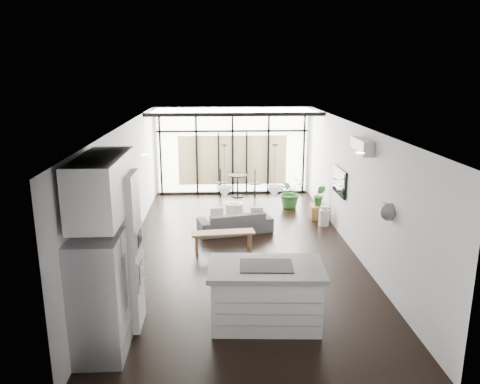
{
  "coord_description": "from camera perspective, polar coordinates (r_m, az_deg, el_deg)",
  "views": [
    {
      "loc": [
        -0.53,
        -9.91,
        3.92
      ],
      "look_at": [
        0.0,
        0.3,
        1.25
      ],
      "focal_mm": 35.0,
      "sensor_mm": 36.0,
      "label": 1
    }
  ],
  "objects": [
    {
      "name": "neighbour_building",
      "position": [
        15.14,
        -0.91,
        3.9
      ],
      "size": [
        3.5,
        0.02,
        1.6
      ],
      "primitive_type": "cube",
      "color": "#CFBB83",
      "rests_on": "ground"
    },
    {
      "name": "milk_can",
      "position": [
        12.33,
        10.21,
        -2.85
      ],
      "size": [
        0.3,
        0.3,
        0.53
      ],
      "primitive_type": "cylinder",
      "rotation": [
        0.0,
        0.0,
        0.11
      ],
      "color": "beige",
      "rests_on": "floor"
    },
    {
      "name": "pouf",
      "position": [
        12.87,
        -0.7,
        -2.19
      ],
      "size": [
        0.52,
        0.52,
        0.39
      ],
      "primitive_type": "cylinder",
      "rotation": [
        0.0,
        0.0,
        0.07
      ],
      "color": "beige",
      "rests_on": "floor"
    },
    {
      "name": "ceiling",
      "position": [
        9.99,
        0.09,
        8.19
      ],
      "size": [
        5.0,
        10.0,
        0.0
      ],
      "primitive_type": "cube",
      "color": "white",
      "rests_on": "ground"
    },
    {
      "name": "sofa",
      "position": [
        11.63,
        -0.62,
        -3.22
      ],
      "size": [
        1.89,
        0.95,
        0.71
      ],
      "primitive_type": "imported",
      "rotation": [
        0.0,
        0.0,
        3.38
      ],
      "color": "#49494B",
      "rests_on": "floor"
    },
    {
      "name": "ac_unit",
      "position": [
        9.68,
        14.63,
        5.42
      ],
      "size": [
        0.22,
        0.9,
        0.3
      ],
      "primitive_type": "cube",
      "color": "silver",
      "rests_on": "wall_right"
    },
    {
      "name": "cooktop",
      "position": [
        7.34,
        3.23,
        -8.96
      ],
      "size": [
        0.85,
        0.6,
        0.01
      ],
      "primitive_type": "cube",
      "rotation": [
        0.0,
        0.0,
        -0.06
      ],
      "color": "black",
      "rests_on": "island"
    },
    {
      "name": "framed_art",
      "position": [
        9.9,
        -14.18,
        0.32
      ],
      "size": [
        0.04,
        0.7,
        0.9
      ],
      "primitive_type": "cube",
      "color": "black",
      "rests_on": "wall_left"
    },
    {
      "name": "fridge",
      "position": [
        6.89,
        -16.8,
        -12.22
      ],
      "size": [
        0.68,
        0.85,
        1.76
      ],
      "primitive_type": "cube",
      "color": "#959599",
      "rests_on": "floor"
    },
    {
      "name": "plant_crate",
      "position": [
        12.84,
        9.65,
        -1.08
      ],
      "size": [
        0.45,
        0.64,
        0.26
      ],
      "primitive_type": "imported",
      "rotation": [
        0.0,
        0.0,
        -0.25
      ],
      "color": "#285E25",
      "rests_on": "crate"
    },
    {
      "name": "appliance_column",
      "position": [
        7.43,
        -14.65,
        -7.07
      ],
      "size": [
        0.64,
        0.67,
        2.46
      ],
      "primitive_type": "cube",
      "color": "silver",
      "rests_on": "floor"
    },
    {
      "name": "crate",
      "position": [
        12.92,
        9.59,
        -2.4
      ],
      "size": [
        0.49,
        0.49,
        0.36
      ],
      "primitive_type": "cube",
      "rotation": [
        0.0,
        0.0,
        -0.03
      ],
      "color": "brown",
      "rests_on": "floor"
    },
    {
      "name": "wall_back",
      "position": [
        15.13,
        -0.92,
        5.05
      ],
      "size": [
        5.0,
        0.02,
        2.8
      ],
      "primitive_type": "cube",
      "color": "silver",
      "rests_on": "ground"
    },
    {
      "name": "floor",
      "position": [
        10.67,
        0.08,
        -6.92
      ],
      "size": [
        5.0,
        10.0,
        0.0
      ],
      "primitive_type": "cube",
      "color": "black",
      "rests_on": "ground"
    },
    {
      "name": "skylight",
      "position": [
        13.97,
        -0.79,
        9.91
      ],
      "size": [
        4.7,
        1.9,
        0.06
      ],
      "primitive_type": "cube",
      "color": "white",
      "rests_on": "ceiling"
    },
    {
      "name": "bistro_set",
      "position": [
        14.88,
        -0.29,
        0.73
      ],
      "size": [
        1.49,
        0.73,
        0.69
      ],
      "primitive_type": "cube",
      "rotation": [
        0.0,
        0.0,
        -0.11
      ],
      "color": "black",
      "rests_on": "floor"
    },
    {
      "name": "glazing",
      "position": [
        15.01,
        -0.9,
        4.97
      ],
      "size": [
        5.0,
        0.2,
        2.8
      ],
      "primitive_type": "cube",
      "color": "black",
      "rests_on": "ground"
    },
    {
      "name": "pendant_right",
      "position": [
        7.56,
        4.18,
        0.04
      ],
      "size": [
        0.26,
        0.26,
        0.18
      ],
      "primitive_type": "cone",
      "color": "white",
      "rests_on": "ceiling"
    },
    {
      "name": "wall_left",
      "position": [
        10.42,
        -13.78,
        0.2
      ],
      "size": [
        0.02,
        10.0,
        2.8
      ],
      "primitive_type": "cube",
      "color": "silver",
      "rests_on": "ground"
    },
    {
      "name": "plant_tall",
      "position": [
        13.77,
        6.16,
        -0.42
      ],
      "size": [
        1.15,
        1.19,
        0.73
      ],
      "primitive_type": "imported",
      "rotation": [
        0.0,
        0.0,
        0.42
      ],
      "color": "#285E25",
      "rests_on": "floor"
    },
    {
      "name": "wall_front",
      "position": [
        5.55,
        2.89,
        -12.43
      ],
      "size": [
        5.0,
        0.02,
        2.8
      ],
      "primitive_type": "cube",
      "color": "silver",
      "rests_on": "ground"
    },
    {
      "name": "island",
      "position": [
        7.55,
        3.17,
        -12.42
      ],
      "size": [
        1.86,
        1.18,
        0.98
      ],
      "primitive_type": "cube",
      "rotation": [
        0.0,
        0.0,
        -0.06
      ],
      "color": "silver",
      "rests_on": "floor"
    },
    {
      "name": "wall_right",
      "position": [
        10.67,
        13.62,
        0.55
      ],
      "size": [
        0.02,
        10.0,
        2.8
      ],
      "primitive_type": "cube",
      "color": "silver",
      "rests_on": "ground"
    },
    {
      "name": "upper_cabinets",
      "position": [
        6.79,
        -16.44,
        0.65
      ],
      "size": [
        0.62,
        1.75,
        0.86
      ],
      "primitive_type": "cube",
      "color": "silver",
      "rests_on": "wall_left"
    },
    {
      "name": "tv",
      "position": [
        11.61,
        12.03,
        1.27
      ],
      "size": [
        0.05,
        1.1,
        0.65
      ],
      "primitive_type": "cube",
      "color": "black",
      "rests_on": "wall_right"
    },
    {
      "name": "pendant_left",
      "position": [
        7.51,
        -1.89,
        -0.04
      ],
      "size": [
        0.26,
        0.26,
        0.18
      ],
      "primitive_type": "cone",
      "color": "white",
      "rests_on": "ceiling"
    },
    {
      "name": "console_bench",
      "position": [
        10.48,
        -2.05,
        -6.03
      ],
      "size": [
        1.42,
        0.48,
        0.45
      ],
      "primitive_type": "cube",
      "rotation": [
        0.0,
        0.0,
        0.1
      ],
      "color": "brown",
      "rests_on": "floor"
    }
  ]
}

